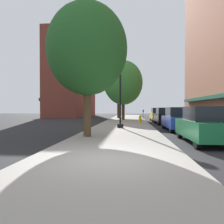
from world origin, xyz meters
name	(u,v)px	position (x,y,z in m)	size (l,w,h in m)	color
ground_plane	(162,123)	(4.00, 18.00, 0.00)	(90.00, 90.00, 0.00)	#232326
sidewalk_slab	(126,122)	(0.00, 19.00, 0.06)	(4.80, 50.00, 0.12)	gray
building_far_background	(73,79)	(-11.01, 37.00, 7.56)	(6.80, 18.00, 15.15)	brown
lamppost	(120,87)	(-0.17, 10.39, 3.20)	(0.48, 0.48, 5.90)	black
fire_hydrant	(140,119)	(1.51, 15.08, 0.52)	(0.33, 0.26, 0.79)	gold
parking_meter_near	(143,114)	(2.05, 19.65, 0.95)	(0.14, 0.09, 1.31)	slate
tree_near	(118,85)	(-1.31, 27.58, 5.26)	(4.46, 4.46, 7.72)	#422D1E
tree_mid	(87,49)	(-1.61, 4.93, 4.62)	(4.14, 4.14, 6.90)	#4C3823
tree_far	(123,83)	(-0.40, 22.61, 4.96)	(5.05, 5.05, 7.75)	#422D1E
car_green	(205,125)	(4.00, 3.96, 0.81)	(1.80, 4.30, 1.66)	black
car_blue	(179,119)	(4.00, 9.61, 0.81)	(1.80, 4.30, 1.66)	black
car_black	(165,116)	(4.00, 15.90, 0.81)	(1.80, 4.30, 1.66)	black
car_yellow	(158,115)	(4.00, 21.51, 0.81)	(1.80, 4.30, 1.66)	black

